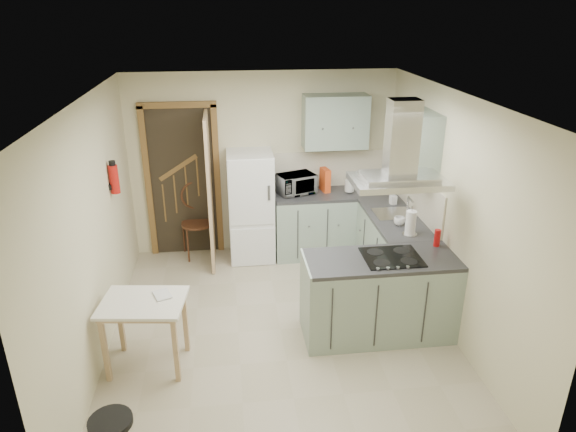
{
  "coord_description": "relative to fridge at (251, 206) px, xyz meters",
  "views": [
    {
      "loc": [
        -0.5,
        -4.67,
        3.3
      ],
      "look_at": [
        0.14,
        0.45,
        1.15
      ],
      "focal_mm": 32.0,
      "sensor_mm": 36.0,
      "label": 1
    }
  ],
  "objects": [
    {
      "name": "back_wall",
      "position": [
        0.2,
        0.3,
        0.5
      ],
      "size": [
        3.6,
        0.0,
        3.6
      ],
      "primitive_type": "plane",
      "rotation": [
        1.57,
        0.0,
        0.0
      ],
      "color": "beige",
      "rests_on": "floor"
    },
    {
      "name": "counter_right",
      "position": [
        1.7,
        -0.68,
        -0.3
      ],
      "size": [
        0.6,
        1.95,
        0.9
      ],
      "primitive_type": "cube",
      "color": "#9EB2A0",
      "rests_on": "floor"
    },
    {
      "name": "left_wall",
      "position": [
        -1.6,
        -1.8,
        0.5
      ],
      "size": [
        0.0,
        4.2,
        4.2
      ],
      "primitive_type": "plane",
      "rotation": [
        1.57,
        0.0,
        1.57
      ],
      "color": "beige",
      "rests_on": "floor"
    },
    {
      "name": "cup",
      "position": [
        1.66,
        -1.19,
        0.2
      ],
      "size": [
        0.16,
        0.16,
        0.1
      ],
      "primitive_type": "imported",
      "rotation": [
        0.0,
        0.0,
        -0.34
      ],
      "color": "white",
      "rests_on": "counter_right"
    },
    {
      "name": "drop_leaf_table",
      "position": [
        -1.14,
        -2.22,
        -0.39
      ],
      "size": [
        0.84,
        0.67,
        0.72
      ],
      "primitive_type": "cube",
      "rotation": [
        0.0,
        0.0,
        -0.13
      ],
      "color": "tan",
      "rests_on": "floor"
    },
    {
      "name": "wall_cabinet_back",
      "position": [
        1.15,
        0.12,
        1.1
      ],
      "size": [
        0.85,
        0.35,
        0.7
      ],
      "primitive_type": "cube",
      "color": "#9EB2A0",
      "rests_on": "back_wall"
    },
    {
      "name": "cereal_box",
      "position": [
        1.03,
        0.08,
        0.31
      ],
      "size": [
        0.12,
        0.22,
        0.32
      ],
      "primitive_type": "cube",
      "rotation": [
        0.0,
        0.0,
        0.19
      ],
      "color": "#E84C1B",
      "rests_on": "counter_back"
    },
    {
      "name": "fridge",
      "position": [
        0.0,
        0.0,
        0.0
      ],
      "size": [
        0.6,
        0.6,
        1.5
      ],
      "primitive_type": "cube",
      "color": "white",
      "rests_on": "floor"
    },
    {
      "name": "microwave",
      "position": [
        0.62,
        0.04,
        0.28
      ],
      "size": [
        0.57,
        0.47,
        0.27
      ],
      "primitive_type": "imported",
      "rotation": [
        0.0,
        0.0,
        0.34
      ],
      "color": "black",
      "rests_on": "counter_back"
    },
    {
      "name": "peninsula",
      "position": [
        1.22,
        -1.98,
        -0.3
      ],
      "size": [
        1.55,
        0.65,
        0.9
      ],
      "primitive_type": "cube",
      "color": "#9EB2A0",
      "rests_on": "floor"
    },
    {
      "name": "soap_bottle",
      "position": [
        1.81,
        -0.52,
        0.23
      ],
      "size": [
        0.09,
        0.09,
        0.17
      ],
      "primitive_type": "imported",
      "rotation": [
        0.0,
        0.0,
        0.18
      ],
      "color": "#ABACB7",
      "rests_on": "counter_right"
    },
    {
      "name": "ceiling",
      "position": [
        0.2,
        -1.8,
        1.75
      ],
      "size": [
        4.2,
        4.2,
        0.0
      ],
      "primitive_type": "plane",
      "rotation": [
        3.14,
        0.0,
        0.0
      ],
      "color": "silver",
      "rests_on": "back_wall"
    },
    {
      "name": "bentwood_chair",
      "position": [
        -0.75,
        0.14,
        -0.28
      ],
      "size": [
        0.51,
        0.51,
        0.95
      ],
      "primitive_type": "cube",
      "rotation": [
        0.0,
        0.0,
        0.23
      ],
      "color": "#52351B",
      "rests_on": "floor"
    },
    {
      "name": "paper_towel",
      "position": [
        1.7,
        -1.46,
        0.3
      ],
      "size": [
        0.12,
        0.12,
        0.29
      ],
      "primitive_type": "cylinder",
      "rotation": [
        0.0,
        0.0,
        -0.05
      ],
      "color": "white",
      "rests_on": "counter_right"
    },
    {
      "name": "red_bottle",
      "position": [
        1.88,
        -1.77,
        0.24
      ],
      "size": [
        0.08,
        0.08,
        0.19
      ],
      "primitive_type": "cylinder",
      "rotation": [
        0.0,
        0.0,
        -0.22
      ],
      "color": "red",
      "rests_on": "peninsula"
    },
    {
      "name": "extractor_hood",
      "position": [
        1.32,
        -1.98,
        0.97
      ],
      "size": [
        0.9,
        0.55,
        0.1
      ],
      "primitive_type": "cube",
      "color": "silver",
      "rests_on": "ceiling"
    },
    {
      "name": "counter_back",
      "position": [
        0.86,
        0.0,
        -0.3
      ],
      "size": [
        1.08,
        0.6,
        0.9
      ],
      "primitive_type": "cube",
      "color": "#9EB2A0",
      "rests_on": "floor"
    },
    {
      "name": "floor",
      "position": [
        0.2,
        -1.8,
        -0.75
      ],
      "size": [
        4.2,
        4.2,
        0.0
      ],
      "primitive_type": "plane",
      "color": "tan",
      "rests_on": "ground"
    },
    {
      "name": "book",
      "position": [
        -1.04,
        -2.17,
        0.02
      ],
      "size": [
        0.21,
        0.24,
        0.09
      ],
      "primitive_type": "imported",
      "rotation": [
        0.0,
        0.0,
        0.37
      ],
      "color": "#994833",
      "rests_on": "drop_leaf_table"
    },
    {
      "name": "fire_extinguisher",
      "position": [
        -1.54,
        -0.9,
        0.75
      ],
      "size": [
        0.1,
        0.1,
        0.32
      ],
      "primitive_type": "cylinder",
      "color": "#B2140F",
      "rests_on": "left_wall"
    },
    {
      "name": "wall_cabinet_right",
      "position": [
        1.82,
        -0.95,
        1.1
      ],
      "size": [
        0.35,
        0.9,
        0.7
      ],
      "primitive_type": "cube",
      "color": "#9EB2A0",
      "rests_on": "right_wall"
    },
    {
      "name": "right_wall",
      "position": [
        2.0,
        -1.8,
        0.5
      ],
      "size": [
        0.0,
        4.2,
        4.2
      ],
      "primitive_type": "plane",
      "rotation": [
        1.57,
        0.0,
        -1.57
      ],
      "color": "beige",
      "rests_on": "floor"
    },
    {
      "name": "hob",
      "position": [
        1.32,
        -1.98,
        0.16
      ],
      "size": [
        0.58,
        0.5,
        0.01
      ],
      "primitive_type": "cube",
      "color": "black",
      "rests_on": "peninsula"
    },
    {
      "name": "doorway",
      "position": [
        -0.9,
        0.27,
        0.3
      ],
      "size": [
        1.1,
        0.12,
        2.1
      ],
      "primitive_type": "cube",
      "color": "brown",
      "rests_on": "floor"
    },
    {
      "name": "kettle",
      "position": [
        1.35,
        -0.02,
        0.25
      ],
      "size": [
        0.16,
        0.16,
        0.19
      ],
      "primitive_type": "cylinder",
      "rotation": [
        0.0,
        0.0,
        0.24
      ],
      "color": "silver",
      "rests_on": "counter_back"
    },
    {
      "name": "splashback",
      "position": [
        1.16,
        0.29,
        0.4
      ],
      "size": [
        1.68,
        0.02,
        0.5
      ],
      "primitive_type": "cube",
      "color": "beige",
      "rests_on": "counter_back"
    },
    {
      "name": "sink",
      "position": [
        1.7,
        -0.85,
        0.16
      ],
      "size": [
        0.45,
        0.4,
        0.01
      ],
      "primitive_type": "cube",
      "color": "silver",
      "rests_on": "counter_right"
    }
  ]
}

